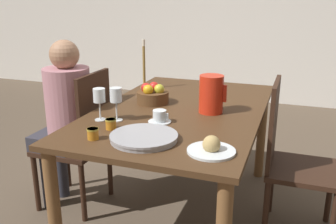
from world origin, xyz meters
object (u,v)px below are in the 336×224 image
Objects in this scene: teacup_near_person at (160,117)px; serving_tray at (144,137)px; jam_jar_red at (93,133)px; red_pitcher at (211,94)px; candlestick_tall at (144,69)px; person_seated at (65,112)px; wine_glass_water at (99,97)px; wine_glass_juice at (116,97)px; chair_person_side at (81,139)px; bread_plate at (211,148)px; jam_jar_amber at (111,124)px; fruit_bowl at (153,95)px; chair_opposite at (290,157)px.

serving_tray is at bearing -85.45° from teacup_near_person.
jam_jar_red is (-0.24, -0.07, 0.02)m from serving_tray.
candlestick_tall is (-0.61, 0.41, 0.03)m from red_pitcher.
person_seated is 6.32× the size of wine_glass_water.
candlestick_tall reaches higher than wine_glass_juice.
chair_person_side is 4.22× the size of red_pitcher.
wine_glass_water is 0.50× the size of candlestick_tall.
wine_glass_juice is at bearing 14.62° from wine_glass_water.
red_pitcher is 0.61m from bread_plate.
red_pitcher is at bearing -83.10° from person_seated.
candlestick_tall is at bearing -33.66° from person_seated.
wine_glass_juice is at bearing 93.98° from jam_jar_red.
chair_person_side is 16.38× the size of jam_jar_red.
red_pitcher reaches higher than jam_jar_amber.
fruit_bowl is 0.57× the size of candlestick_tall.
chair_opposite is at bearing 26.42° from teacup_near_person.
wine_glass_juice is 0.42m from fruit_bowl.
serving_tray is (0.67, -0.46, 0.27)m from chair_person_side.
person_seated is at bearing 150.11° from serving_tray.
wine_glass_juice is 0.18m from jam_jar_amber.
chair_opposite is at bearing -17.12° from candlestick_tall.
chair_opposite reaches higher than wine_glass_juice.
wine_glass_juice is at bearing -78.78° from candlestick_tall.
fruit_bowl reaches higher than bread_plate.
wine_glass_water is 0.20m from jam_jar_amber.
teacup_near_person reaches higher than jam_jar_red.
chair_opposite is (1.36, 0.17, 0.00)m from chair_person_side.
wine_glass_juice is at bearing 139.60° from serving_tray.
wine_glass_juice is (0.50, -0.22, 0.20)m from person_seated.
red_pitcher is 0.78m from jam_jar_red.
person_seated is at bearing -82.53° from chair_opposite.
bread_plate is 0.86m from fruit_bowl.
teacup_near_person is at bearing -128.83° from red_pitcher.
wine_glass_juice is 0.67m from bread_plate.
fruit_bowl is at bearing 117.64° from teacup_near_person.
chair_person_side is at bearing -74.99° from person_seated.
teacup_near_person is at bearing 140.11° from bread_plate.
chair_person_side is 0.95m from red_pitcher.
chair_person_side is 4.58× the size of fruit_bowl.
person_seated is 0.74m from jam_jar_red.
candlestick_tall is (-0.15, 0.75, 0.01)m from wine_glass_juice.
fruit_bowl is at bearing 169.90° from red_pitcher.
candlestick_tall is at bearing 101.22° from wine_glass_juice.
candlestick_tall is at bearing 112.97° from serving_tray.
chair_opposite is 5.03× the size of wine_glass_juice.
red_pitcher reaches higher than chair_opposite.
wine_glass_juice reaches higher than jam_jar_amber.
candlestick_tall is (-0.18, 0.88, 0.12)m from jam_jar_amber.
person_seated is 5.14× the size of red_pitcher.
wine_glass_juice is 3.26× the size of jam_jar_amber.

